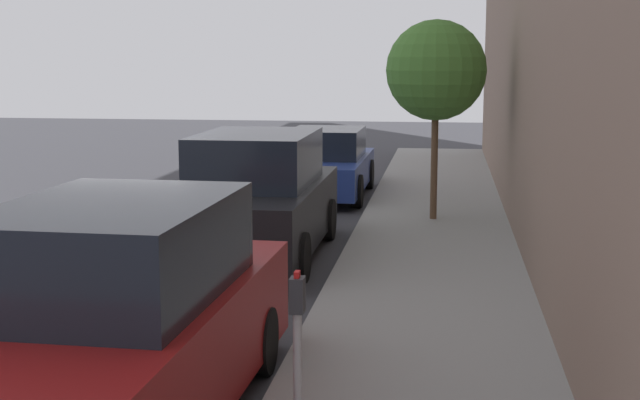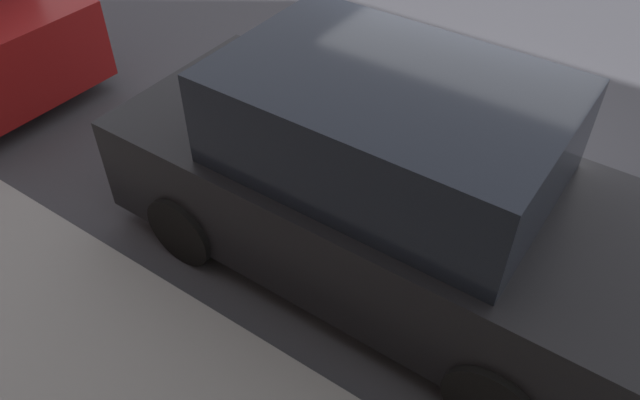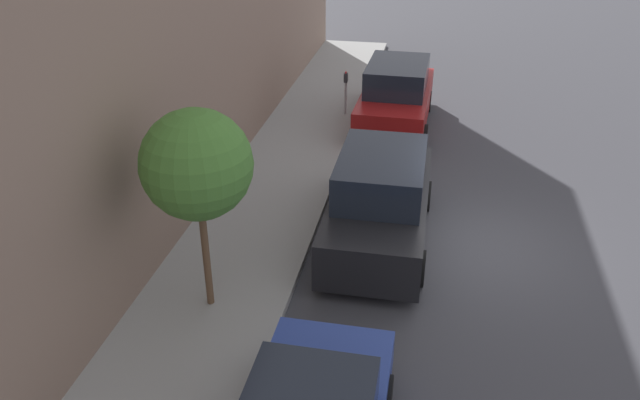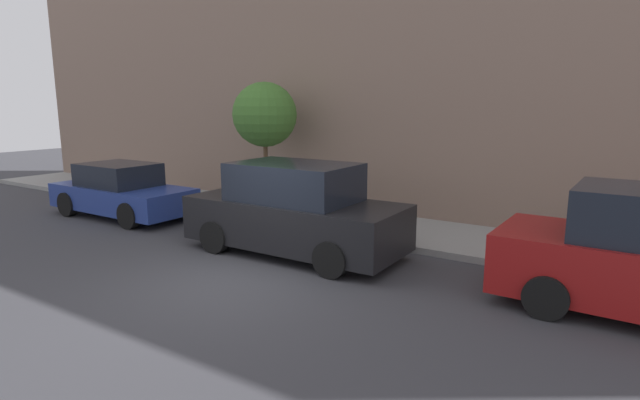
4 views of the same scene
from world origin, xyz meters
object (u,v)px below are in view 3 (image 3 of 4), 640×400
object	(u,v)px
parked_suv_nearest	(396,97)
parked_suv_second	(380,201)
street_tree	(197,165)
parking_meter_near	(346,88)

from	to	relation	value
parked_suv_nearest	parked_suv_second	xyz separation A→B (m)	(-0.22, 6.66, -0.00)
parked_suv_nearest	street_tree	distance (m)	10.15
parked_suv_nearest	street_tree	world-z (taller)	street_tree
parking_meter_near	street_tree	size ratio (longest dim) A/B	0.37
parked_suv_second	parking_meter_near	size ratio (longest dim) A/B	3.49
parked_suv_nearest	parked_suv_second	size ratio (longest dim) A/B	1.01
parking_meter_near	street_tree	xyz separation A→B (m)	(0.91, 9.97, 1.91)
parked_suv_nearest	parking_meter_near	xyz separation A→B (m)	(1.60, -0.33, 0.06)
parked_suv_nearest	parked_suv_second	distance (m)	6.66
parked_suv_second	parking_meter_near	bearing A→B (deg)	-75.43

